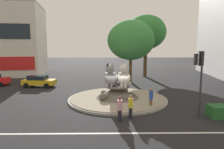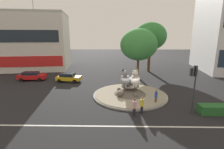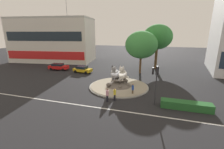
% 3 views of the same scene
% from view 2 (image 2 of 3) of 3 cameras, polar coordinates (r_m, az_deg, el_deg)
% --- Properties ---
extents(ground_plane, '(160.00, 160.00, 0.00)m').
position_cam_2_polar(ground_plane, '(22.02, 6.21, -7.21)').
color(ground_plane, black).
extents(lane_centreline, '(112.00, 0.20, 0.01)m').
position_cam_2_polar(lane_centreline, '(15.07, 8.86, -17.35)').
color(lane_centreline, silver).
rests_on(lane_centreline, ground).
extents(roundabout_island, '(9.61, 9.61, 1.37)m').
position_cam_2_polar(roundabout_island, '(21.87, 6.23, -6.09)').
color(roundabout_island, gray).
rests_on(roundabout_island, ground).
extents(cat_statue_grey, '(1.86, 2.38, 2.32)m').
position_cam_2_polar(cat_statue_grey, '(21.30, 4.65, -1.63)').
color(cat_statue_grey, gray).
rests_on(cat_statue_grey, roundabout_island).
extents(cat_statue_white, '(1.61, 2.29, 2.31)m').
position_cam_2_polar(cat_statue_white, '(21.43, 7.99, -1.63)').
color(cat_statue_white, silver).
rests_on(cat_statue_white, roundabout_island).
extents(traffic_light_mast, '(0.75, 0.50, 4.86)m').
position_cam_2_polar(traffic_light_mast, '(17.88, 26.51, -1.38)').
color(traffic_light_mast, '#2D2D33').
rests_on(traffic_light_mast, ground).
extents(shophouse_block, '(25.09, 14.10, 17.98)m').
position_cam_2_polar(shophouse_block, '(45.02, -30.59, 9.74)').
color(shophouse_block, silver).
rests_on(shophouse_block, ground).
extents(broadleaf_tree_behind_island, '(6.76, 6.76, 9.01)m').
position_cam_2_polar(broadleaf_tree_behind_island, '(30.89, 9.21, 10.14)').
color(broadleaf_tree_behind_island, brown).
rests_on(broadleaf_tree_behind_island, ground).
extents(second_tree_near_tower, '(6.84, 6.84, 10.55)m').
position_cam_2_polar(second_tree_near_tower, '(36.81, 13.06, 12.72)').
color(second_tree_near_tower, brown).
rests_on(second_tree_near_tower, ground).
extents(pedestrian_blue_shirt, '(0.33, 0.33, 1.71)m').
position_cam_2_polar(pedestrian_blue_shirt, '(19.61, 14.96, -7.35)').
color(pedestrian_blue_shirt, brown).
rests_on(pedestrian_blue_shirt, ground).
extents(pedestrian_pink_shirt, '(0.37, 0.37, 1.77)m').
position_cam_2_polar(pedestrian_pink_shirt, '(16.37, 7.74, -11.08)').
color(pedestrian_pink_shirt, black).
rests_on(pedestrian_pink_shirt, ground).
extents(pedestrian_yellow_shirt, '(0.34, 0.34, 1.72)m').
position_cam_2_polar(pedestrian_yellow_shirt, '(17.01, 10.32, -10.29)').
color(pedestrian_yellow_shirt, black).
rests_on(pedestrian_yellow_shirt, ground).
extents(sedan_on_far_lane, '(4.77, 2.26, 1.53)m').
position_cam_2_polar(sedan_on_far_lane, '(32.35, -26.01, -0.42)').
color(sedan_on_far_lane, red).
rests_on(sedan_on_far_lane, ground).
extents(hatchback_near_shophouse, '(4.23, 2.33, 1.49)m').
position_cam_2_polar(hatchback_near_shophouse, '(29.17, -14.84, -0.92)').
color(hatchback_near_shophouse, gold).
rests_on(hatchback_near_shophouse, ground).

